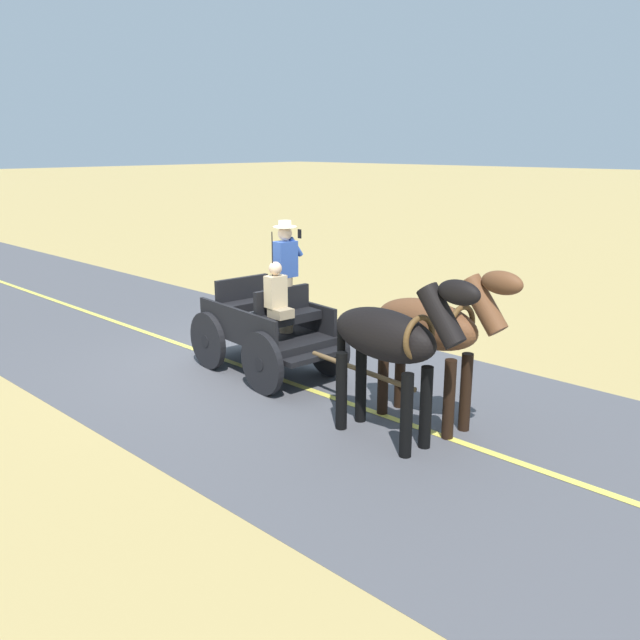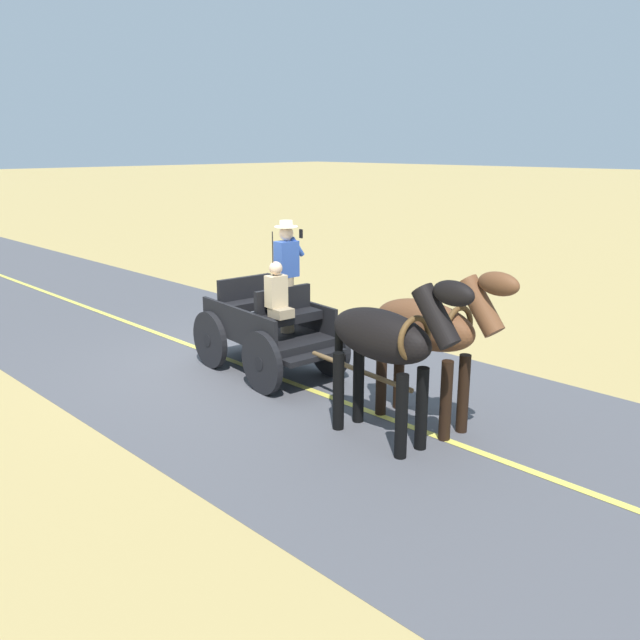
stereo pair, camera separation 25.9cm
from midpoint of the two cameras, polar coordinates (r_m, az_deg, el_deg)
The scene contains 7 objects.
ground_plane at distance 11.26m, azimuth -6.20°, elevation -3.87°, with size 200.00×200.00×0.00m, color tan.
road_surface at distance 11.25m, azimuth -6.20°, elevation -3.85°, with size 6.02×160.00×0.01m, color #4C4C51.
road_centre_stripe at distance 11.25m, azimuth -6.20°, elevation -3.83°, with size 0.12×160.00×0.00m, color #DBCC4C.
horse_drawn_carriage at distance 10.60m, azimuth -3.57°, elevation -0.39°, with size 1.65×4.52×2.50m.
horse_near_side at distance 8.55m, azimuth 10.42°, elevation -0.84°, with size 0.63×2.13×2.21m.
horse_off_side at distance 8.00m, azimuth 6.76°, elevation -1.80°, with size 0.66×2.13×2.21m.
traffic_cone at distance 15.70m, azimuth -7.23°, elevation 2.46°, with size 0.32×0.32×0.50m, color orange.
Camera 2 is at (6.50, 8.47, 3.62)m, focal length 36.86 mm.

